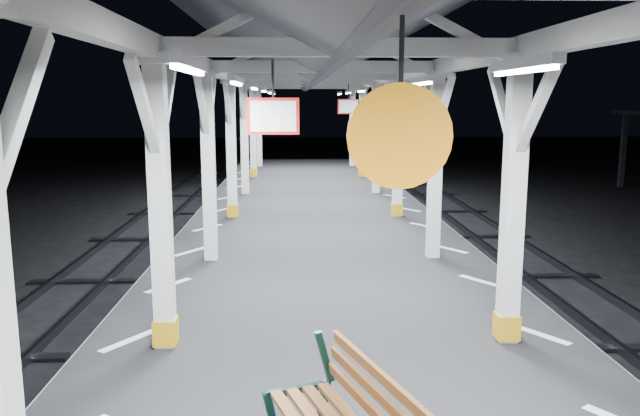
{
  "coord_description": "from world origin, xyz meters",
  "views": [
    {
      "loc": [
        -0.5,
        -4.93,
        3.82
      ],
      "look_at": [
        -0.11,
        4.39,
        2.2
      ],
      "focal_mm": 35.0,
      "sensor_mm": 36.0,
      "label": 1
    }
  ],
  "objects": [
    {
      "name": "canopy",
      "position": [
        0.0,
        -0.02,
        4.56
      ],
      "size": [
        5.4,
        49.0,
        4.65
      ],
      "color": "silver",
      "rests_on": "platform"
    }
  ]
}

